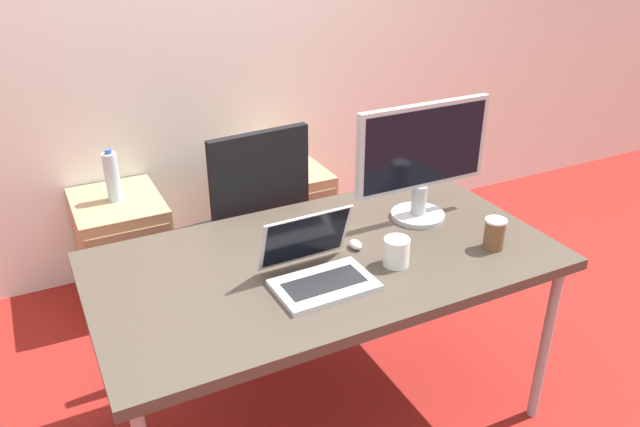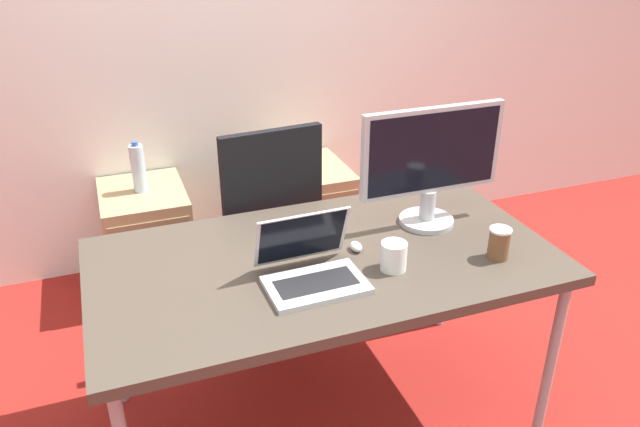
% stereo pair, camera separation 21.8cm
% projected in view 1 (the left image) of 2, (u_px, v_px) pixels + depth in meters
% --- Properties ---
extents(ground_plane, '(14.00, 14.00, 0.00)m').
position_uv_depth(ground_plane, '(325.00, 414.00, 2.55)').
color(ground_plane, maroon).
extents(wall_back, '(10.00, 0.05, 2.60)m').
position_uv_depth(wall_back, '(189.00, 28.00, 3.18)').
color(wall_back, silver).
rests_on(wall_back, ground_plane).
extents(desk, '(1.63, 0.88, 0.75)m').
position_uv_depth(desk, '(326.00, 268.00, 2.23)').
color(desk, '#473D33').
rests_on(desk, ground_plane).
extents(office_chair, '(0.56, 0.58, 1.05)m').
position_uv_depth(office_chair, '(246.00, 256.00, 2.92)').
color(office_chair, '#232326').
rests_on(office_chair, ground_plane).
extents(cabinet_left, '(0.42, 0.51, 0.56)m').
position_uv_depth(cabinet_left, '(124.00, 249.00, 3.19)').
color(cabinet_left, tan).
rests_on(cabinet_left, ground_plane).
extents(cabinet_right, '(0.42, 0.51, 0.56)m').
position_uv_depth(cabinet_right, '(284.00, 214.00, 3.55)').
color(cabinet_right, tan).
rests_on(cabinet_right, ground_plane).
extents(water_bottle, '(0.07, 0.07, 0.26)m').
position_uv_depth(water_bottle, '(112.00, 177.00, 3.01)').
color(water_bottle, silver).
rests_on(water_bottle, cabinet_left).
extents(laptop_center, '(0.33, 0.29, 0.22)m').
position_uv_depth(laptop_center, '(318.00, 268.00, 2.05)').
color(laptop_center, silver).
rests_on(laptop_center, desk).
extents(monitor, '(0.57, 0.21, 0.47)m').
position_uv_depth(monitor, '(422.00, 158.00, 2.37)').
color(monitor, '#B7B7BC').
rests_on(monitor, desk).
extents(mouse, '(0.04, 0.06, 0.03)m').
position_uv_depth(mouse, '(355.00, 244.00, 2.26)').
color(mouse, silver).
rests_on(mouse, desk).
extents(coffee_cup_white, '(0.09, 0.09, 0.10)m').
position_uv_depth(coffee_cup_white, '(396.00, 252.00, 2.14)').
color(coffee_cup_white, white).
rests_on(coffee_cup_white, desk).
extents(coffee_cup_brown, '(0.08, 0.08, 0.12)m').
position_uv_depth(coffee_cup_brown, '(494.00, 234.00, 2.24)').
color(coffee_cup_brown, brown).
rests_on(coffee_cup_brown, desk).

